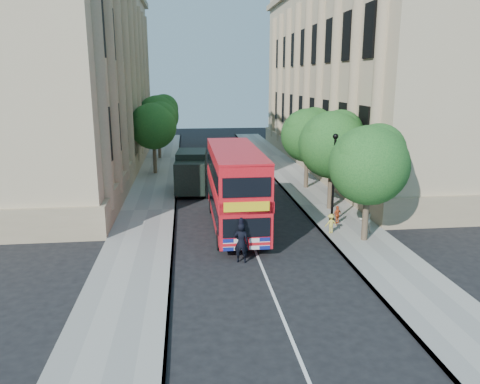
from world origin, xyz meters
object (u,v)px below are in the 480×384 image
object	(u,v)px
lamp_post	(333,182)
woman_pedestrian	(365,220)
police_constable	(241,243)
double_decker_bus	(235,186)
box_van	(191,173)

from	to	relation	value
lamp_post	woman_pedestrian	distance (m)	2.84
police_constable	woman_pedestrian	size ratio (longest dim) A/B	1.26
double_decker_bus	lamp_post	bearing A→B (deg)	-0.95
woman_pedestrian	double_decker_bus	bearing A→B (deg)	-20.60
woman_pedestrian	lamp_post	bearing A→B (deg)	-61.73
police_constable	woman_pedestrian	distance (m)	7.72
lamp_post	box_van	xyz separation A→B (m)	(-7.91, 8.88, -1.05)
lamp_post	woman_pedestrian	world-z (taller)	lamp_post
police_constable	woman_pedestrian	xyz separation A→B (m)	(7.09, 3.05, -0.08)
lamp_post	box_van	distance (m)	11.93
box_van	police_constable	world-z (taller)	box_van
box_van	police_constable	distance (m)	14.04
box_van	woman_pedestrian	distance (m)	14.18
double_decker_bus	box_van	world-z (taller)	double_decker_bus
double_decker_bus	police_constable	world-z (taller)	double_decker_bus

